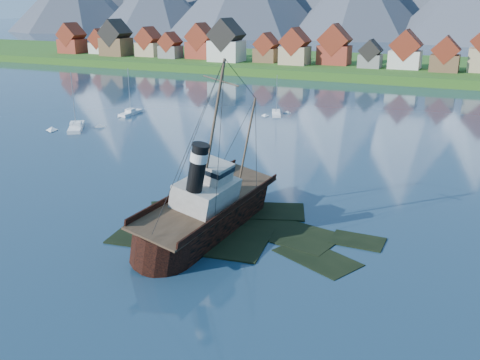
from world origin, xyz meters
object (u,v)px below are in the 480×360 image
at_px(sailboat_a, 76,128).
at_px(sailboat_b, 131,113).
at_px(tugboat_wreck, 210,205).
at_px(sailboat_c, 276,114).

height_order(sailboat_a, sailboat_b, sailboat_a).
distance_m(tugboat_wreck, sailboat_a, 61.94).
distance_m(sailboat_a, sailboat_b, 18.02).
relative_size(tugboat_wreck, sailboat_a, 2.20).
bearing_deg(sailboat_a, sailboat_b, 50.21).
bearing_deg(sailboat_b, sailboat_a, -97.98).
bearing_deg(sailboat_c, tugboat_wreck, -97.87).
bearing_deg(sailboat_a, tugboat_wreck, -69.61).
distance_m(tugboat_wreck, sailboat_c, 69.64).
distance_m(sailboat_b, sailboat_c, 35.65).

